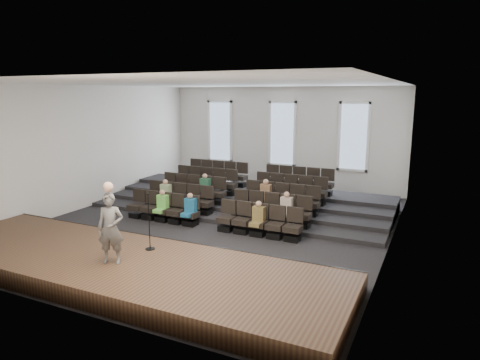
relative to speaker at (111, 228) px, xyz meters
The scene contains 14 objects.
ground 5.60m from the speaker, 90.09° to the left, with size 14.00×14.00×0.00m, color black.
ceiling 6.52m from the speaker, 90.09° to the left, with size 12.00×14.00×0.02m, color white.
wall_back 12.49m from the speaker, 90.04° to the left, with size 12.00×0.04×5.00m, color silver.
wall_front 1.95m from the speaker, 90.32° to the right, with size 12.00×0.04×5.00m, color silver.
wall_left 8.18m from the speaker, 138.05° to the left, with size 0.04×14.00×5.00m, color silver.
wall_right 8.17m from the speaker, 42.04° to the left, with size 0.04×14.00×5.00m, color silver.
stage 1.18m from the speaker, 91.61° to the left, with size 11.80×3.60×0.50m, color #48331E.
stage_lip 2.38m from the speaker, 90.25° to the left, with size 11.80×0.06×0.52m, color black.
risers 8.67m from the speaker, 90.06° to the left, with size 11.80×4.80×0.60m.
seating_rows 7.00m from the speaker, 90.07° to the left, with size 6.80×4.70×1.67m.
windows 12.44m from the speaker, 90.04° to the left, with size 8.44×0.10×3.24m.
audience 5.75m from the speaker, 91.13° to the left, with size 5.45×2.64×1.10m.
speaker is the anchor object (origin of this frame).
mic_stand 1.27m from the speaker, 76.75° to the left, with size 0.26×0.26×1.57m.
Camera 1 is at (7.21, -13.17, 4.64)m, focal length 32.00 mm.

